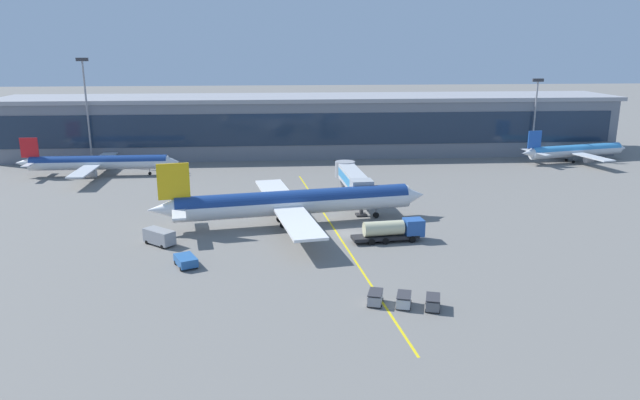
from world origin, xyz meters
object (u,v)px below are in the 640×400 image
object	(u,v)px
crew_van	(160,236)
commuter_jet_near	(575,151)
baggage_cart_0	(375,297)
commuter_jet_far	(98,163)
main_airliner	(293,202)
baggage_cart_2	(433,302)
fuel_tanker	(393,230)
pushback_tug	(186,260)
baggage_cart_1	(404,300)

from	to	relation	value
crew_van	commuter_jet_near	size ratio (longest dim) A/B	0.17
baggage_cart_0	commuter_jet_far	distance (m)	87.33
main_airliner	baggage_cart_2	xyz separation A→B (m)	(14.29, -33.22, -2.89)
fuel_tanker	crew_van	distance (m)	34.35
crew_van	commuter_jet_far	xyz separation A→B (m)	(-22.20, 48.81, 1.74)
fuel_tanker	pushback_tug	xyz separation A→B (m)	(-29.37, -7.97, -0.90)
crew_van	commuter_jet_far	distance (m)	53.65
fuel_tanker	commuter_jet_near	size ratio (longest dim) A/B	0.35
crew_van	commuter_jet_near	bearing A→B (deg)	31.29
fuel_tanker	baggage_cart_2	bearing A→B (deg)	-90.44
pushback_tug	commuter_jet_near	distance (m)	108.67
commuter_jet_far	pushback_tug	bearing A→B (deg)	-64.84
crew_van	commuter_jet_near	distance (m)	107.74
main_airliner	commuter_jet_far	bearing A→B (deg)	136.45
pushback_tug	crew_van	bearing A→B (deg)	118.87
main_airliner	pushback_tug	world-z (taller)	main_airliner
fuel_tanker	commuter_jet_near	xyz separation A→B (m)	(57.72, 56.99, 1.13)
main_airliner	crew_van	distance (m)	21.87
fuel_tanker	baggage_cart_1	bearing A→B (deg)	-98.24
pushback_tug	commuter_jet_far	xyz separation A→B (m)	(-27.16, 57.82, 2.21)
pushback_tug	commuter_jet_near	bearing A→B (deg)	36.72
commuter_jet_near	pushback_tug	bearing A→B (deg)	-143.28
pushback_tug	baggage_cart_2	xyz separation A→B (m)	(29.19, -15.39, -0.07)
baggage_cart_0	commuter_jet_near	distance (m)	101.37
main_airliner	crew_van	xyz separation A→B (m)	(-19.87, -8.82, -2.36)
main_airliner	fuel_tanker	size ratio (longest dim) A/B	4.15
fuel_tanker	commuter_jet_far	world-z (taller)	commuter_jet_far
baggage_cart_1	baggage_cart_2	distance (m)	3.20
commuter_jet_near	crew_van	bearing A→B (deg)	-148.71
baggage_cart_2	commuter_jet_near	bearing A→B (deg)	54.22
pushback_tug	commuter_jet_near	world-z (taller)	commuter_jet_near
main_airliner	crew_van	size ratio (longest dim) A/B	8.88
crew_van	baggage_cart_2	world-z (taller)	crew_van
main_airliner	baggage_cart_2	world-z (taller)	main_airliner
pushback_tug	baggage_cart_2	bearing A→B (deg)	-27.80
pushback_tug	baggage_cart_1	xyz separation A→B (m)	(26.12, -14.49, -0.07)
fuel_tanker	baggage_cart_2	distance (m)	23.38
main_airliner	baggage_cart_0	xyz separation A→B (m)	(8.15, -31.42, -2.89)
commuter_jet_far	baggage_cart_2	bearing A→B (deg)	-52.41
baggage_cart_0	commuter_jet_near	size ratio (longest dim) A/B	0.10
fuel_tanker	crew_van	bearing A→B (deg)	178.27
fuel_tanker	commuter_jet_near	distance (m)	81.12
main_airliner	baggage_cart_1	size ratio (longest dim) A/B	15.36
commuter_jet_far	commuter_jet_near	distance (m)	114.48
baggage_cart_2	main_airliner	bearing A→B (deg)	113.27
commuter_jet_near	baggage_cart_1	bearing A→B (deg)	-127.50
crew_van	baggage_cart_2	size ratio (longest dim) A/B	1.73
baggage_cart_0	commuter_jet_far	bearing A→B (deg)	125.11
crew_van	pushback_tug	xyz separation A→B (m)	(4.97, -9.01, -0.47)
fuel_tanker	baggage_cart_2	size ratio (longest dim) A/B	3.70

